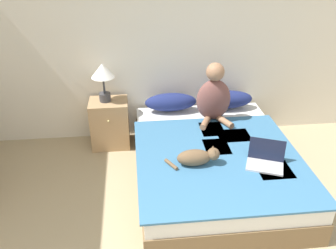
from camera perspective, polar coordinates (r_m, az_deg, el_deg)
wall_back at (r=4.27m, az=-1.76°, el=13.90°), size 5.50×0.05×2.55m
bed at (r=3.79m, az=7.28°, el=-6.25°), size 1.61×2.06×0.42m
pillow_near at (r=4.33m, az=0.45°, el=3.62°), size 0.63×0.25×0.22m
pillow_far at (r=4.46m, az=9.49°, el=3.98°), size 0.63×0.25×0.22m
person_sitting at (r=4.07m, az=7.35°, el=4.48°), size 0.39×0.38×0.69m
cat_tabby at (r=3.35m, az=4.75°, el=-5.20°), size 0.52×0.17×0.18m
laptop_open at (r=3.48m, az=15.36°, el=-5.57°), size 0.41×0.37×0.22m
nightstand at (r=4.39m, az=-9.29°, el=0.19°), size 0.46×0.39×0.59m
table_lamp at (r=4.15m, az=-10.41°, el=7.95°), size 0.27×0.27×0.46m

